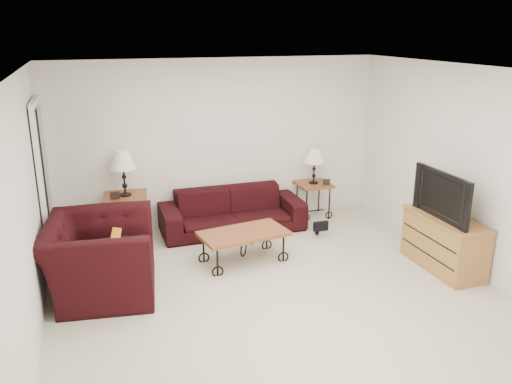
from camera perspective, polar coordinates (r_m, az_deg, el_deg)
ground at (r=6.16m, az=2.06°, el=-10.80°), size 5.00×5.00×0.00m
wall_back at (r=7.99m, az=-4.04°, el=5.39°), size 5.00×0.02×2.50m
wall_front at (r=3.61m, az=16.31°, el=-10.73°), size 5.00×0.02×2.50m
wall_left at (r=5.38m, az=-23.66°, el=-2.06°), size 0.02×5.00×2.50m
wall_right at (r=6.92m, az=22.03°, el=2.25°), size 0.02×5.00×2.50m
ceiling at (r=5.44m, az=2.35°, el=13.09°), size 5.00×5.00×0.00m
doorway at (r=7.02m, az=-22.13°, el=0.49°), size 0.08×0.94×2.04m
sofa at (r=7.81m, az=-2.60°, el=-2.05°), size 2.11×0.83×0.62m
side_table_left at (r=7.74m, az=-13.83°, el=-2.62°), size 0.66×0.66×0.65m
side_table_right at (r=8.43m, az=6.21°, el=-0.85°), size 0.52×0.52×0.56m
lamp_left at (r=7.55m, az=-14.18°, el=1.99°), size 0.41×0.41×0.65m
lamp_right at (r=8.28m, az=6.33°, el=2.82°), size 0.32×0.32×0.56m
photo_frame_left at (r=7.47m, az=-15.08°, el=-0.39°), size 0.13×0.02×0.11m
photo_frame_right at (r=8.27m, az=7.65°, el=1.09°), size 0.11×0.04×0.09m
coffee_table at (r=6.81m, az=-1.36°, el=-5.97°), size 1.18×0.76×0.41m
armchair at (r=6.23m, az=-16.54°, el=-6.79°), size 1.32×1.47×0.86m
throw_pillow at (r=6.15m, az=-15.19°, el=-6.09°), size 0.15×0.40×0.39m
tv_stand at (r=6.99m, az=19.75°, el=-5.21°), size 0.47×1.14×0.68m
television at (r=6.77m, az=20.16°, el=-0.27°), size 0.13×1.02×0.59m
backpack at (r=7.71m, az=6.69°, el=-3.15°), size 0.41×0.37×0.43m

